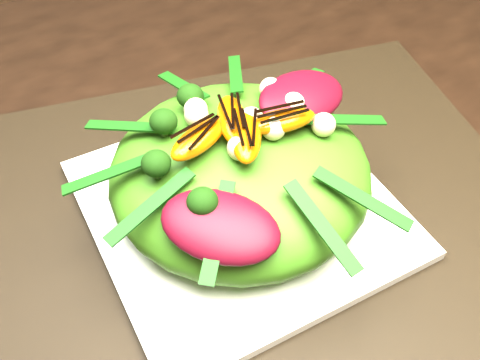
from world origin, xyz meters
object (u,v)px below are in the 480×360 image
salad_bowl (240,198)px  dining_table (210,216)px  placemat (240,213)px  lettuce_mound (240,172)px  plate_base (240,208)px  orange_segment (199,124)px

salad_bowl → dining_table: bearing=123.3°
placemat → salad_bowl: bearing=0.0°
dining_table → lettuce_mound: bearing=-56.7°
plate_base → orange_segment: orange_segment is taller
placemat → plate_base: (0.00, 0.00, 0.01)m
dining_table → plate_base: 0.04m
lettuce_mound → dining_table: bearing=123.3°
dining_table → orange_segment: (-0.00, 0.00, 0.12)m
orange_segment → placemat: bearing=-51.1°
dining_table → placemat: size_ratio=3.01×
placemat → orange_segment: orange_segment is taller
orange_segment → lettuce_mound: bearing=-51.1°
placemat → plate_base: 0.01m
dining_table → salad_bowl: size_ratio=6.75×
placemat → orange_segment: size_ratio=9.23×
dining_table → placemat: bearing=-56.7°
salad_bowl → plate_base: bearing=90.0°
dining_table → placemat: (0.02, -0.03, 0.02)m
salad_bowl → lettuce_mound: (0.00, 0.00, 0.03)m
dining_table → lettuce_mound: size_ratio=7.27×
placemat → dining_table: bearing=123.3°
placemat → lettuce_mound: 0.05m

